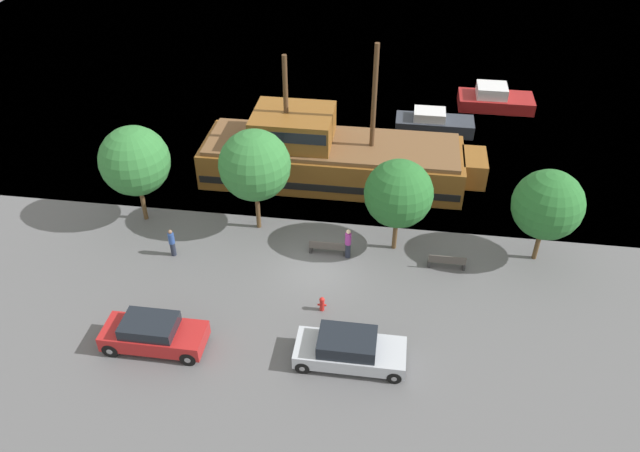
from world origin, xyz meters
The scene contains 16 objects.
ground_plane centered at (0.00, 0.00, 0.00)m, with size 160.00×160.00×0.00m, color #5B5B5E.
water_surface centered at (0.00, 44.00, 0.00)m, with size 80.00×80.00×0.00m, color teal.
pirate_ship centered at (-0.58, 8.63, 1.55)m, with size 16.88×4.88×8.66m.
moored_boat_dockside centered at (5.83, 15.67, 0.60)m, with size 5.32×2.03×1.54m.
moored_boat_outer centered at (10.32, 20.06, 0.65)m, with size 5.41×2.55×1.72m.
parked_car_curb_front centered at (2.16, -5.84, 0.72)m, with size 4.69×1.97×1.48m.
parked_car_curb_mid centered at (-6.33, -6.16, 0.76)m, with size 4.46×1.85×1.52m.
fire_hydrant centered at (0.59, -2.91, 0.41)m, with size 0.42×0.25×0.76m.
bench_promenade_east centered at (0.33, 1.25, 0.45)m, with size 1.93×0.45×0.85m.
bench_promenade_west centered at (6.42, 0.95, 0.44)m, with size 1.87×0.45×0.85m.
pedestrian_walking_near centered at (-7.60, 0.06, 0.81)m, with size 0.32×0.32×1.60m.
pedestrian_walking_far centered at (1.38, 1.14, 0.89)m, with size 0.32×0.32×1.75m.
tree_row_east centered at (-10.20, 2.96, 3.75)m, with size 3.73×3.73×5.62m.
tree_row_mideast centered at (-3.74, 3.07, 3.95)m, with size 3.76×3.76×5.83m.
tree_row_midwest centered at (3.72, 2.25, 3.42)m, with size 3.47×3.47×5.16m.
tree_row_west centered at (10.95, 2.39, 3.34)m, with size 3.48×3.48×5.09m.
Camera 1 is at (3.42, -23.80, 20.59)m, focal length 35.00 mm.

